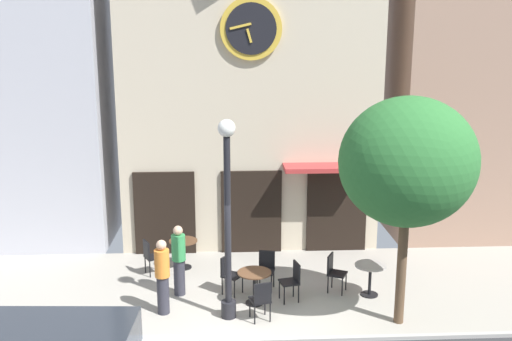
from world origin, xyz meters
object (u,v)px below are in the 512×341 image
Objects in this scene: street_lamp at (228,220)px; pedestrian_orange at (162,276)px; cafe_chair_left_end at (261,298)px; cafe_chair_under_awning at (150,255)px; pedestrian_green at (179,259)px; cafe_chair_corner at (229,272)px; cafe_chair_mid_row at (334,270)px; street_tree at (408,163)px; cafe_chair_outer at (293,278)px; cafe_table_leftmost at (370,274)px; cafe_table_rightmost at (254,281)px; cafe_table_near_door at (183,248)px; cafe_chair_facing_street at (266,267)px.

street_lamp reaches higher than pedestrian_orange.
cafe_chair_left_end is 0.54× the size of pedestrian_orange.
pedestrian_green reaches higher than cafe_chair_under_awning.
cafe_chair_mid_row is at bearing -0.58° from cafe_chair_corner.
pedestrian_orange is at bearing 167.02° from cafe_chair_left_end.
street_lamp is 4.73× the size of cafe_chair_under_awning.
street_tree is 5.27× the size of cafe_chair_outer.
cafe_chair_outer is at bearing -174.63° from cafe_table_leftmost.
cafe_table_rightmost is at bearing -173.67° from cafe_table_leftmost.
pedestrian_green reaches higher than cafe_table_near_door.
street_tree reaches higher than pedestrian_green.
street_tree is 5.27× the size of cafe_chair_under_awning.
pedestrian_orange is (-0.26, -2.50, 0.32)m from cafe_table_near_door.
cafe_table_near_door is 2.43m from cafe_chair_facing_street.
cafe_chair_left_end is (1.82, -2.98, -0.01)m from cafe_table_near_door.
cafe_table_leftmost is at bearing 23.69° from cafe_chair_left_end.
cafe_table_rightmost is 1.82m from pedestrian_green.
cafe_chair_facing_street is (-1.57, 0.26, 0.00)m from cafe_chair_mid_row.
pedestrian_green is at bearing 170.30° from cafe_chair_outer.
cafe_chair_outer and cafe_chair_left_end have the same top height.
street_tree is 6.35× the size of cafe_table_leftmost.
cafe_chair_corner is at bearing 33.24° from pedestrian_orange.
street_lamp is at bearing -91.23° from cafe_chair_corner.
cafe_table_leftmost is (2.68, 0.30, -0.02)m from cafe_table_rightmost.
cafe_table_leftmost is 0.45× the size of pedestrian_green.
cafe_table_rightmost is at bearing -18.39° from pedestrian_green.
cafe_chair_mid_row is (-1.09, 1.58, -2.90)m from street_tree.
street_tree is at bearing -55.37° from cafe_chair_mid_row.
pedestrian_orange reaches higher than cafe_table_near_door.
cafe_chair_left_end is (-0.77, -0.96, 0.00)m from cafe_chair_outer.
cafe_chair_outer is at bearing -9.70° from pedestrian_green.
cafe_table_rightmost is at bearing -35.13° from cafe_chair_under_awning.
cafe_table_near_door is 3.50m from cafe_chair_left_end.
cafe_table_near_door is at bearing 121.43° from cafe_chair_left_end.
cafe_table_near_door is 0.83× the size of cafe_chair_corner.
cafe_chair_corner is 1.00× the size of cafe_chair_left_end.
cafe_table_near_door is (-4.70, 3.17, -2.89)m from street_tree.
street_tree is 6.33× the size of cafe_table_near_door.
cafe_chair_under_awning is (-0.79, -0.38, -0.01)m from cafe_table_near_door.
pedestrian_orange reaches higher than cafe_chair_outer.
cafe_chair_outer is at bearing 151.53° from street_tree.
cafe_chair_mid_row and cafe_chair_under_awning have the same top height.
cafe_chair_under_awning is 1.00× the size of cafe_chair_left_end.
street_lamp reaches higher than cafe_chair_mid_row.
street_lamp is at bearing -46.18° from pedestrian_green.
cafe_chair_facing_street is 0.54× the size of pedestrian_orange.
cafe_chair_mid_row is at bearing -23.75° from cafe_table_near_door.
cafe_chair_left_end is at bearing -18.42° from street_lamp.
street_tree is 4.85m from cafe_chair_corner.
street_lamp is at bearing 173.42° from street_tree.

